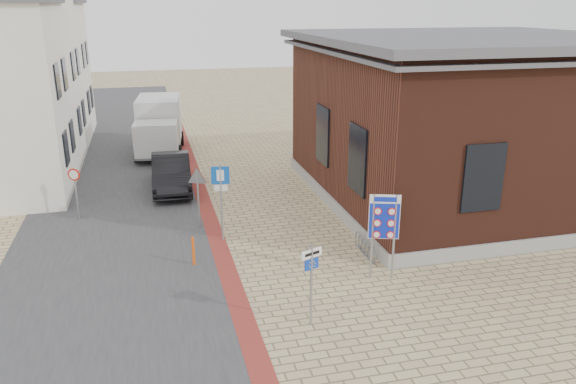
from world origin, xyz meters
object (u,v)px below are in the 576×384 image
box_truck (159,125)px  essen_sign (311,273)px  border_sign (384,219)px  parking_sign (221,189)px  sedan (171,173)px  bollard (193,251)px

box_truck → essen_sign: (3.11, -19.29, -0.04)m
box_truck → border_sign: bearing=-65.1°
border_sign → parking_sign: (-4.30, 4.00, 0.02)m
essen_sign → parking_sign: parking_sign is taller
sedan → essen_sign: (2.86, -12.39, 0.72)m
box_truck → bollard: bearing=-82.3°
box_truck → bollard: (0.48, -14.99, -1.06)m
bollard → parking_sign: bearing=55.5°
parking_sign → bollard: bearing=-114.2°
sedan → essen_sign: bearing=-75.2°
parking_sign → bollard: parking_sign is taller
sedan → parking_sign: 6.65m
box_truck → bollard: box_truck is taller
essen_sign → bollard: bearing=99.9°
sedan → bollard: size_ratio=4.89×
sedan → box_truck: (-0.25, 6.90, 0.76)m
essen_sign → sedan: bearing=81.4°
sedan → bollard: bearing=-86.5°
sedan → bollard: 8.10m
sedan → parking_sign: parking_sign is taller
sedan → essen_sign: size_ratio=2.08×
box_truck → essen_sign: 19.54m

